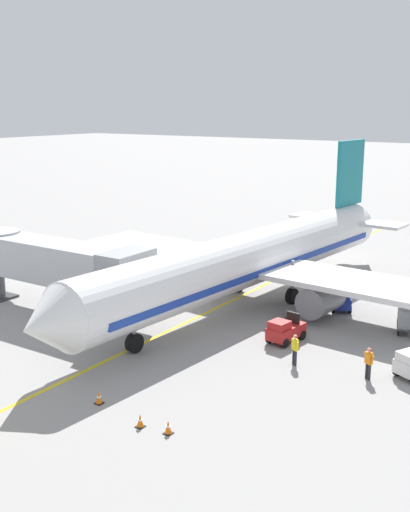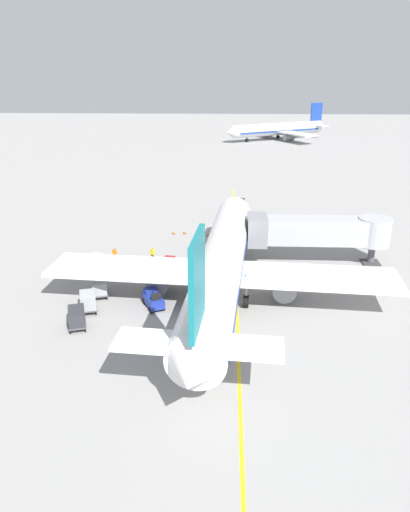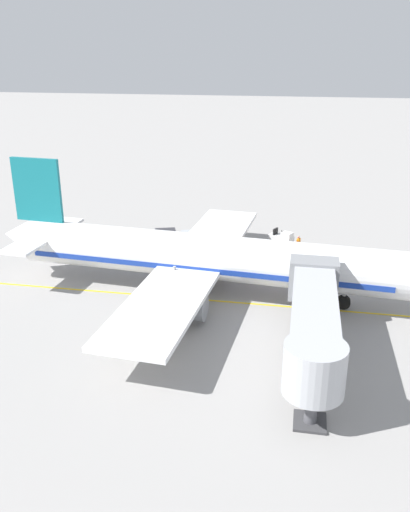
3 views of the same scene
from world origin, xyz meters
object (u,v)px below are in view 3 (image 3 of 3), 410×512
(baggage_cart_front, at_px, (219,239))
(ground_crew_wing_walker, at_px, (302,257))
(parked_airliner, at_px, (203,257))
(ground_crew_loader, at_px, (298,243))
(jet_bridge, at_px, (314,319))
(baggage_tug_spare, at_px, (282,238))
(baggage_cart_second_in_train, at_px, (192,237))
(baggage_tug_trailing, at_px, (191,258))
(safety_cone_wing_tip, at_px, (410,276))
(baggage_cart_third_in_train, at_px, (166,235))
(baggage_tug_lead, at_px, (271,265))

(baggage_cart_front, height_order, ground_crew_wing_walker, ground_crew_wing_walker)
(parked_airliner, distance_m, ground_crew_loader, 13.75)
(jet_bridge, distance_m, ground_crew_wing_walker, 17.34)
(parked_airliner, relative_size, baggage_tug_spare, 13.47)
(baggage_cart_second_in_train, bearing_deg, ground_crew_loader, 90.83)
(baggage_cart_front, bearing_deg, ground_crew_loader, 92.66)
(baggage_tug_trailing, height_order, baggage_tug_spare, same)
(baggage_tug_trailing, relative_size, ground_crew_wing_walker, 1.64)
(baggage_tug_trailing, bearing_deg, safety_cone_wing_tip, 91.10)
(parked_airliner, xyz_separation_m, ground_crew_loader, (-11.21, 7.65, -2.23))
(ground_crew_wing_walker, bearing_deg, baggage_cart_third_in_train, -105.18)
(baggage_cart_front, bearing_deg, ground_crew_wing_walker, 67.40)
(baggage_cart_front, bearing_deg, safety_cone_wing_tip, 75.35)
(baggage_tug_lead, relative_size, baggage_cart_front, 0.89)
(baggage_cart_third_in_train, relative_size, ground_crew_wing_walker, 1.76)
(ground_crew_wing_walker, height_order, ground_crew_loader, same)
(baggage_tug_lead, height_order, ground_crew_loader, ground_crew_loader)
(baggage_cart_front, relative_size, baggage_cart_third_in_train, 1.00)
(ground_crew_loader, bearing_deg, jet_bridge, 3.34)
(baggage_cart_third_in_train, relative_size, safety_cone_wing_tip, 5.03)
(baggage_tug_trailing, xyz_separation_m, baggage_tug_spare, (-7.41, 8.16, 0.00))
(baggage_tug_spare, relative_size, ground_crew_loader, 1.64)
(baggage_tug_spare, height_order, baggage_cart_front, baggage_tug_spare)
(baggage_tug_lead, height_order, baggage_tug_trailing, same)
(jet_bridge, bearing_deg, baggage_cart_third_in_train, -144.50)
(ground_crew_loader, bearing_deg, baggage_cart_front, -87.34)
(jet_bridge, height_order, baggage_tug_trailing, jet_bridge)
(baggage_tug_trailing, height_order, baggage_cart_third_in_train, baggage_tug_trailing)
(jet_bridge, height_order, ground_crew_loader, jet_bridge)
(parked_airliner, bearing_deg, baggage_cart_third_in_train, -151.38)
(jet_bridge, distance_m, baggage_cart_front, 22.79)
(jet_bridge, distance_m, baggage_tug_spare, 23.33)
(baggage_cart_front, xyz_separation_m, baggage_cart_second_in_train, (-0.21, -2.87, 0.00))
(baggage_tug_trailing, distance_m, baggage_cart_front, 5.43)
(jet_bridge, xyz_separation_m, baggage_cart_second_in_train, (-20.87, -12.15, -2.51))
(baggage_tug_spare, height_order, ground_crew_wing_walker, ground_crew_wing_walker)
(jet_bridge, bearing_deg, parked_airliner, -137.90)
(baggage_cart_front, bearing_deg, jet_bridge, 24.18)
(jet_bridge, relative_size, baggage_tug_spare, 5.28)
(baggage_cart_second_in_train, bearing_deg, baggage_tug_lead, 56.51)
(baggage_cart_front, bearing_deg, baggage_cart_third_in_train, -93.21)
(parked_airliner, relative_size, baggage_cart_third_in_train, 12.57)
(baggage_cart_second_in_train, distance_m, baggage_cart_third_in_train, 2.82)
(baggage_tug_lead, bearing_deg, baggage_cart_front, -133.75)
(parked_airliner, height_order, jet_bridge, parked_airliner)
(baggage_tug_spare, relative_size, ground_crew_wing_walker, 1.64)
(parked_airliner, distance_m, baggage_cart_third_in_train, 12.90)
(jet_bridge, xyz_separation_m, safety_cone_wing_tip, (-15.95, 8.74, -3.17))
(parked_airliner, distance_m, ground_crew_wing_walker, 11.11)
(baggage_tug_spare, distance_m, safety_cone_wing_tip, 13.67)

